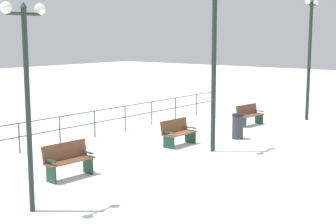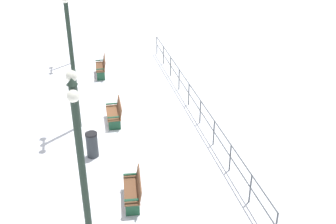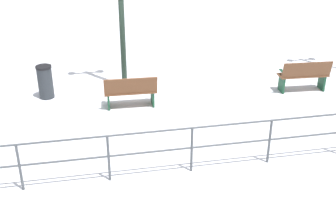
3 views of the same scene
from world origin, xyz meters
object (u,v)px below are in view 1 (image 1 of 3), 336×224
object	(u,v)px
trash_bin	(238,126)
lamppost_far	(310,48)
bench_nearest	(68,160)
lamppost_near	(26,73)
bench_third	(249,115)
bench_second	(178,133)
lamppost_middle	(214,50)

from	to	relation	value
trash_bin	lamppost_far	bearing A→B (deg)	86.32
bench_nearest	lamppost_near	distance (m)	3.55
bench_third	lamppost_near	size ratio (longest dim) A/B	0.33
lamppost_near	bench_second	bearing A→B (deg)	101.35
bench_nearest	bench_third	distance (m)	9.79
lamppost_far	trash_bin	distance (m)	6.12
bench_third	lamppost_far	distance (m)	4.12
bench_nearest	bench_third	world-z (taller)	bench_nearest
bench_nearest	trash_bin	distance (m)	7.16
bench_nearest	bench_second	distance (m)	4.89
lamppost_middle	trash_bin	size ratio (longest dim) A/B	5.65
bench_third	lamppost_far	bearing A→B (deg)	70.34
bench_nearest	lamppost_far	size ratio (longest dim) A/B	0.27
bench_third	trash_bin	world-z (taller)	trash_bin
bench_third	lamppost_middle	xyz separation A→B (m)	(1.37, -4.89, 2.83)
bench_third	bench_second	bearing A→B (deg)	-84.00
bench_second	lamppost_near	distance (m)	7.61
bench_second	lamppost_far	distance (m)	8.26
lamppost_middle	lamppost_near	bearing A→B (deg)	-90.00
bench_nearest	bench_second	bearing A→B (deg)	94.24
bench_second	bench_nearest	bearing A→B (deg)	-86.92
bench_third	lamppost_near	bearing A→B (deg)	-76.91
bench_nearest	lamppost_middle	xyz separation A→B (m)	(1.35, 4.90, 2.79)
lamppost_middle	lamppost_far	size ratio (longest dim) A/B	0.98
bench_second	lamppost_near	world-z (taller)	lamppost_near
lamppost_middle	lamppost_far	world-z (taller)	lamppost_far
bench_third	trash_bin	bearing A→B (deg)	-62.89
lamppost_near	bench_third	bearing A→B (deg)	96.52
lamppost_middle	trash_bin	xyz separation A→B (m)	(-0.35, 2.19, -2.82)
bench_nearest	trash_bin	bearing A→B (deg)	85.49
bench_third	lamppost_middle	bearing A→B (deg)	-67.84
lamppost_middle	bench_nearest	bearing A→B (deg)	-105.38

